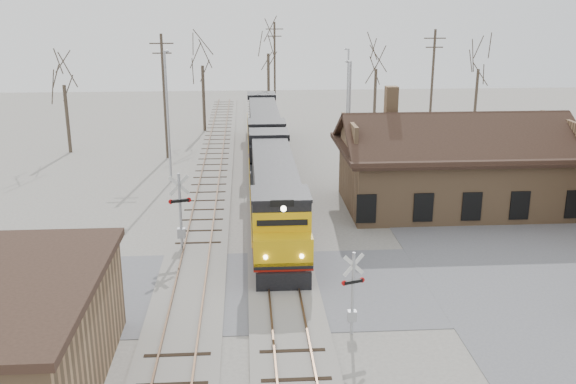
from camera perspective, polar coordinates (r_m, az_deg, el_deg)
name	(u,v)px	position (r m, az deg, el deg)	size (l,w,h in m)	color
ground	(283,288)	(31.39, -0.42, -8.53)	(140.00, 140.00, 0.00)	#9E998F
road	(283,288)	(31.38, -0.42, -8.51)	(60.00, 9.00, 0.03)	#5D5D62
track_main	(271,196)	(45.36, -1.57, -0.33)	(3.40, 90.00, 0.24)	#9E998F
track_siding	(207,197)	(45.42, -7.25, -0.44)	(3.40, 90.00, 0.24)	#9E998F
depot	(452,172)	(43.98, 14.39, 1.75)	(15.20, 9.31, 7.90)	#94704D
locomotive_lead	(275,193)	(38.54, -1.19, -0.08)	(2.87, 19.19, 4.26)	black
locomotive_trailing	(264,130)	(57.44, -2.12, 5.56)	(2.87, 19.19, 4.03)	black
crossbuck_near	(353,296)	(26.80, 5.77, -9.15)	(1.01, 0.40, 3.65)	#A5A8AD
crossbuck_far	(181,215)	(35.71, -9.53, -2.03)	(1.23, 0.42, 4.41)	#A5A8AD
streetlight_a	(168,110)	(48.90, -10.65, 7.15)	(0.25, 2.04, 9.84)	#A5A8AD
streetlight_b	(349,113)	(49.51, 5.44, 6.96)	(0.25, 2.04, 8.99)	#A5A8AD
streetlight_c	(347,88)	(65.12, 5.30, 9.22)	(0.25, 2.04, 8.75)	#A5A8AD
utility_pole_a	(164,95)	(56.42, -10.94, 8.48)	(2.00, 0.24, 10.65)	#382D23
utility_pole_b	(275,68)	(75.75, -1.19, 10.94)	(2.00, 0.24, 10.91)	#382D23
utility_pole_c	(432,87)	(61.49, 12.67, 9.12)	(2.00, 0.24, 10.80)	#382D23
tree_a	(63,74)	(60.71, -19.38, 9.90)	(4.07, 4.07, 9.98)	#382D23
tree_b	(202,54)	(67.17, -7.65, 12.03)	(4.59, 4.59, 11.24)	#382D23
tree_c	(268,42)	(73.73, -1.78, 13.16)	(5.01, 5.01, 12.27)	#382D23
tree_d	(376,59)	(69.89, 7.86, 11.61)	(4.17, 4.17, 10.22)	#382D23
tree_e	(479,59)	(70.60, 16.64, 11.27)	(4.27, 4.27, 10.47)	#382D23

